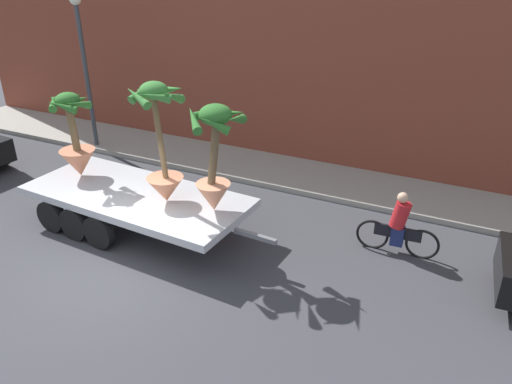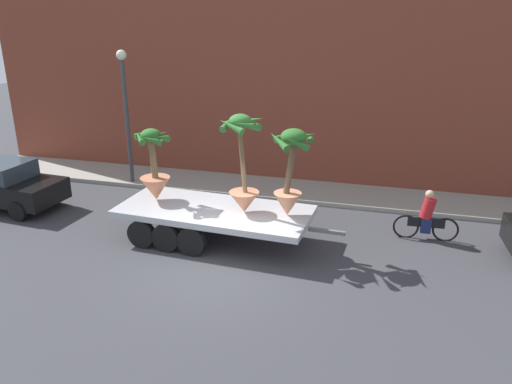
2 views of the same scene
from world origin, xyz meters
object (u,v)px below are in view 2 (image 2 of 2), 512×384
at_px(potted_palm_front, 154,171).
at_px(trailing_car, 1,183).
at_px(cyclist, 427,218).
at_px(street_lamp, 125,100).
at_px(potted_palm_rear, 291,172).
at_px(potted_palm_middle, 243,168).
at_px(flatbed_trailer, 206,214).

xyz_separation_m(potted_palm_front, trailing_car, (-5.89, 0.38, -1.04)).
relative_size(cyclist, street_lamp, 0.38).
distance_m(potted_palm_rear, trailing_car, 10.07).
bearing_deg(street_lamp, potted_palm_middle, -34.01).
height_order(potted_palm_middle, street_lamp, street_lamp).
bearing_deg(street_lamp, potted_palm_rear, -28.11).
distance_m(potted_palm_rear, potted_palm_front, 4.09).
bearing_deg(trailing_car, flatbed_trailer, -4.33).
height_order(potted_palm_rear, cyclist, potted_palm_rear).
bearing_deg(flatbed_trailer, potted_palm_middle, -1.52).
xyz_separation_m(potted_palm_rear, cyclist, (3.70, 1.60, -1.55)).
relative_size(flatbed_trailer, street_lamp, 1.36).
bearing_deg(potted_palm_middle, street_lamp, 145.99).
height_order(flatbed_trailer, potted_palm_front, potted_palm_front).
distance_m(potted_palm_middle, trailing_car, 8.80).
bearing_deg(flatbed_trailer, potted_palm_rear, 1.20).
relative_size(flatbed_trailer, cyclist, 3.56).
bearing_deg(flatbed_trailer, street_lamp, 139.97).
distance_m(potted_palm_rear, street_lamp, 7.81).
bearing_deg(trailing_car, cyclist, 4.52).
height_order(potted_palm_middle, potted_palm_front, potted_palm_middle).
xyz_separation_m(potted_palm_rear, trailing_car, (-9.96, 0.52, -1.39)).
height_order(potted_palm_middle, cyclist, potted_palm_middle).
bearing_deg(potted_palm_front, trailing_car, 176.31).
bearing_deg(potted_palm_front, potted_palm_rear, -1.97).
xyz_separation_m(potted_palm_middle, potted_palm_front, (-2.77, 0.22, -0.39)).
distance_m(potted_palm_front, street_lamp, 4.67).
height_order(potted_palm_rear, trailing_car, potted_palm_rear).
bearing_deg(cyclist, trailing_car, -175.48).
bearing_deg(street_lamp, flatbed_trailer, -40.03).
bearing_deg(trailing_car, potted_palm_front, -3.69).
xyz_separation_m(flatbed_trailer, cyclist, (6.13, 1.65, -0.09)).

